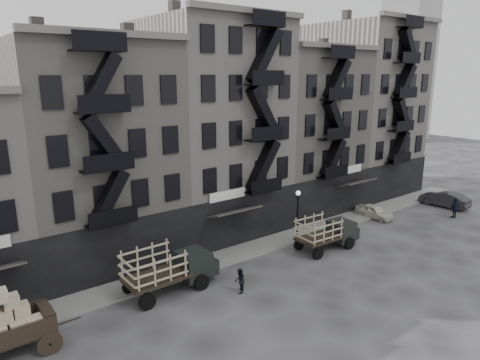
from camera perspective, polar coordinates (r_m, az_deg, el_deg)
ground at (r=30.70m, az=6.96°, el=-11.12°), size 140.00×140.00×0.00m
sidewalk at (r=33.20m, az=2.40°, el=-8.87°), size 55.00×2.50×0.15m
building_midwest at (r=31.53m, az=-19.02°, el=3.24°), size 10.00×11.35×16.20m
building_center at (r=35.73m, az=-3.74°, el=6.80°), size 10.00×11.35×18.20m
building_mideast at (r=42.18m, az=7.73°, el=6.45°), size 10.00×11.35×16.20m
building_east at (r=49.57m, az=16.10°, el=8.90°), size 10.00×11.35×19.20m
lamp_post at (r=33.37m, az=7.70°, el=-3.90°), size 0.36×0.36×4.28m
wagon at (r=23.43m, az=-28.93°, el=-15.90°), size 4.13×2.24×3.49m
stake_truck_west at (r=26.74m, az=-9.47°, el=-11.20°), size 5.93×2.55×2.95m
stake_truck_east at (r=33.08m, az=11.52°, el=-6.56°), size 5.40×2.43×2.66m
car_east at (r=41.42m, az=17.47°, el=-4.02°), size 1.56×3.64×1.22m
car_far at (r=47.41m, az=25.60°, el=-2.30°), size 1.98×4.80×1.55m
pedestrian_mid at (r=26.58m, az=-0.03°, el=-13.32°), size 0.96×0.96×1.57m
policeman at (r=44.14m, az=26.72°, el=-3.35°), size 1.16×0.63×1.87m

